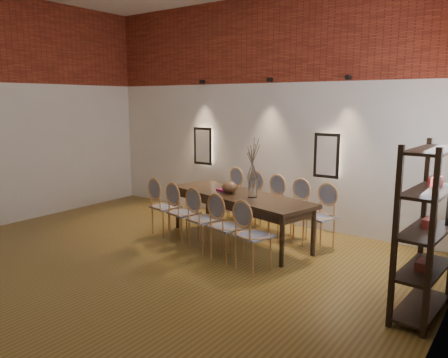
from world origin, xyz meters
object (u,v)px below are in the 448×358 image
Objects in this scene: chair_near_a at (166,207)px; chair_near_e at (253,235)px; chair_near_d at (227,227)px; dining_table at (239,217)px; bowl at (229,187)px; vase at (253,188)px; chair_far_b at (248,199)px; book at (225,190)px; chair_far_d at (293,210)px; chair_near_b at (184,213)px; chair_far_e at (319,217)px; chair_far_a at (229,195)px; shelving_rack at (427,231)px; chair_near_c at (204,219)px; chair_far_c at (269,205)px.

chair_near_e is (2.00, -0.48, 0.00)m from chair_near_a.
chair_near_d is at bearing 180.00° from chair_near_e.
dining_table is 10.72× the size of bowl.
chair_near_d is at bearing -53.42° from dining_table.
chair_near_e is 3.92× the size of bowl.
chair_far_b is at bearing 126.38° from vase.
chair_near_e is 1.54m from book.
vase reaches higher than chair_far_d.
book is (-0.65, 0.86, 0.30)m from chair_near_d.
bowl is (0.49, 0.55, 0.37)m from chair_near_b.
bowl is (-0.18, -0.01, 0.46)m from dining_table.
dining_table is at bearing 33.97° from chair_far_e.
bowl reaches higher than dining_table.
chair_far_a is 1.20m from bowl.
bowl is at bearing 47.41° from chair_far_d.
bowl is at bearing 172.64° from vase.
bowl is 0.13× the size of shelving_rack.
shelving_rack is (2.56, -0.13, 0.43)m from chair_near_d.
chair_near_c is 0.81m from book.
chair_far_d is 2.72m from shelving_rack.
chair_near_c is 0.52× the size of shelving_rack.
chair_near_a is 1.56m from vase.
shelving_rack is (3.56, -0.37, 0.43)m from chair_near_b.
chair_far_a is (-1.18, 1.71, 0.00)m from chair_near_d.
dining_table is 0.70m from chair_near_c.
book is (0.35, 0.62, 0.30)m from chair_near_b.
vase is (-0.04, 0.72, 0.43)m from chair_near_d.
chair_near_a and chair_near_c have the same top height.
chair_near_e is 1.00× the size of chair_far_e.
chair_far_b is at bearing 138.06° from chair_near_e.
chair_far_a reaches higher than book.
bowl is 3.21m from shelving_rack.
chair_far_b is at bearing 180.00° from chair_far_a.
bowl is at bearing 36.79° from chair_near_a.
vase is 0.64m from book.
vase reaches higher than chair_near_e.
dining_table is at bearing 90.00° from chair_near_c.
chair_far_b is 1.00× the size of chair_far_d.
chair_near_b is at bearing 180.00° from chair_near_d.
chair_far_b is at bearing 155.71° from shelving_rack.
chair_far_a is (-0.68, 1.59, 0.00)m from chair_near_c.
chair_far_d is 1.00× the size of chair_far_e.
chair_near_c is (0.50, -0.12, 0.00)m from chair_near_b.
shelving_rack is at bearing 10.51° from chair_near_d.
chair_far_d is (1.82, 0.99, 0.00)m from chair_near_a.
chair_far_d is at bearing 180.00° from chair_far_b.
chair_far_a is at bearing 146.03° from chair_near_e.
chair_far_d is at bearing 69.64° from chair_near_c.
chair_far_c is 3.62× the size of book.
chair_near_b reaches higher than bowl.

